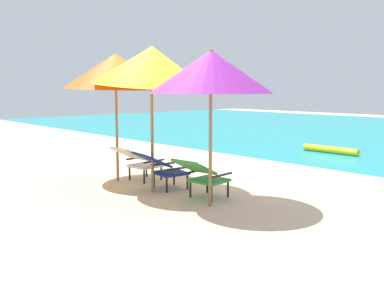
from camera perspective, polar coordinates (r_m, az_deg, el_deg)
name	(u,v)px	position (r m, az deg, el deg)	size (l,w,h in m)	color
ground_plane	(303,162)	(10.58, 14.73, -2.30)	(40.00, 40.00, 0.00)	beige
swim_buoy	(330,150)	(12.16, 18.07, -0.72)	(0.18, 0.18, 1.60)	yellow
lounge_chair_left	(138,160)	(8.04, -7.27, -2.20)	(0.58, 0.90, 0.68)	silver
lounge_chair_center	(162,167)	(7.33, -4.08, -3.09)	(0.66, 0.94, 0.68)	navy
lounge_chair_right	(202,174)	(6.69, 1.38, -4.09)	(0.61, 0.92, 0.68)	#338E3D
beach_umbrella_left	(115,71)	(8.05, -10.26, 9.63)	(2.35, 2.33, 2.42)	olive
beach_umbrella_center	(151,66)	(7.09, -5.50, 10.37)	(2.05, 2.00, 2.51)	olive
beach_umbrella_right	(211,72)	(6.17, 2.54, 9.66)	(2.53, 2.52, 2.30)	olive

